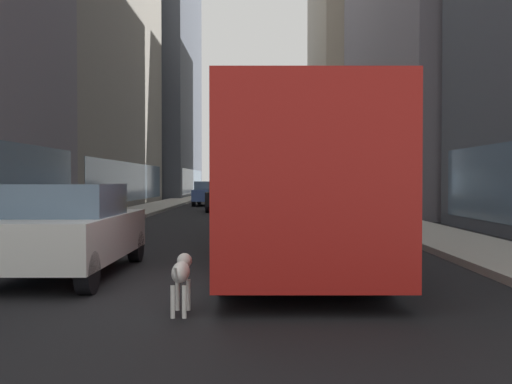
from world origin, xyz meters
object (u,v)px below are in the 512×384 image
object	(u,v)px
car_yellow_taxi	(273,200)
transit_bus	(289,176)
car_black_suv	(226,196)
car_white_van	(70,229)
car_blue_hatchback	(208,193)
car_grey_wagon	(264,190)
dalmatian_dog	(181,273)

from	to	relation	value
car_yellow_taxi	transit_bus	bearing A→B (deg)	-90.00
car_black_suv	car_white_van	distance (m)	21.30
car_white_van	car_blue_hatchback	bearing A→B (deg)	90.00
car_black_suv	car_blue_hatchback	distance (m)	7.30
transit_bus	car_black_suv	distance (m)	18.84
car_black_suv	car_grey_wagon	xyz separation A→B (m)	(2.40, 22.55, -0.00)
transit_bus	car_white_van	distance (m)	4.86
car_grey_wagon	car_white_van	world-z (taller)	same
car_yellow_taxi	dalmatian_dog	xyz separation A→B (m)	(-1.66, -17.56, -0.31)
car_yellow_taxi	car_grey_wagon	xyz separation A→B (m)	(0.00, 29.04, 0.00)
car_yellow_taxi	car_blue_hatchback	xyz separation A→B (m)	(-4.00, 13.60, -0.00)
car_blue_hatchback	transit_bus	bearing A→B (deg)	-81.18
transit_bus	car_white_van	world-z (taller)	transit_bus
car_grey_wagon	transit_bus	bearing A→B (deg)	-90.00
car_grey_wagon	dalmatian_dog	world-z (taller)	car_grey_wagon
car_yellow_taxi	dalmatian_dog	distance (m)	17.64
car_yellow_taxi	dalmatian_dog	world-z (taller)	car_yellow_taxi
transit_bus	car_grey_wagon	size ratio (longest dim) A/B	2.67
car_white_van	car_grey_wagon	bearing A→B (deg)	84.78
car_blue_hatchback	car_white_van	bearing A→B (deg)	-90.00
car_black_suv	dalmatian_dog	world-z (taller)	car_black_suv
transit_bus	car_blue_hatchback	size ratio (longest dim) A/B	2.58
dalmatian_dog	transit_bus	bearing A→B (deg)	72.84
car_grey_wagon	car_white_van	size ratio (longest dim) A/B	1.03
transit_bus	car_blue_hatchback	xyz separation A→B (m)	(-4.00, 25.78, -0.96)
car_blue_hatchback	car_white_van	distance (m)	28.36
car_blue_hatchback	car_grey_wagon	xyz separation A→B (m)	(4.00, 15.44, 0.00)
car_grey_wagon	car_black_suv	bearing A→B (deg)	-96.07
car_yellow_taxi	car_blue_hatchback	bearing A→B (deg)	106.39
car_black_suv	dalmatian_dog	distance (m)	24.05
car_blue_hatchback	dalmatian_dog	xyz separation A→B (m)	(2.34, -31.16, -0.31)
car_blue_hatchback	car_black_suv	bearing A→B (deg)	-77.33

